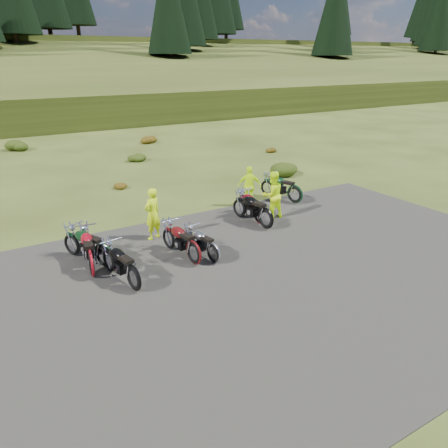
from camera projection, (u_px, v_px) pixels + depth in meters
ground at (222, 255)px, 14.44m from camera, size 300.00×300.00×0.00m
gravel_pad at (257, 279)px, 12.85m from camera, size 20.00×12.00×0.04m
hill_slope at (15, 109)px, 54.29m from camera, size 300.00×45.97×9.37m
conifer_27 at (187, 0)px, 66.29m from camera, size 5.72×5.72×15.00m
conifer_28 at (203, 1)px, 73.73m from camera, size 5.28×5.28×14.00m
conifer_31 at (336, 4)px, 72.31m from camera, size 7.04×7.04×18.00m
conifer_32 at (336, 5)px, 79.75m from camera, size 6.60×6.60×17.00m
conifer_33 at (337, 5)px, 87.19m from camera, size 6.16×6.16×16.00m
conifer_34 at (337, 6)px, 94.63m from camera, size 5.72×5.72×15.00m
conifer_35 at (337, 6)px, 102.07m from camera, size 5.28×5.28×14.00m
conifer_37 at (442, 8)px, 93.21m from camera, size 7.48×7.48×19.00m
conifer_38 at (435, 8)px, 100.65m from camera, size 7.04×7.04×18.00m
conifer_39 at (428, 9)px, 108.09m from camera, size 6.60×6.60×17.00m
conifer_40 at (423, 9)px, 115.53m from camera, size 6.16×6.16×16.00m
conifer_41 at (417, 12)px, 123.26m from camera, size 5.72×5.72×15.00m
shrub_3 at (18, 144)px, 30.13m from camera, size 1.56×1.56×0.92m
shrub_4 at (119, 184)px, 21.50m from camera, size 0.77×0.77×0.45m
shrub_5 at (136, 156)px, 27.10m from camera, size 1.03×1.03×0.61m
shrub_6 at (148, 138)px, 32.70m from camera, size 1.30×1.30×0.77m
shrub_7 at (285, 167)px, 23.96m from camera, size 1.56×1.56×0.92m
shrub_8 at (269, 149)px, 29.67m from camera, size 0.77×0.77×0.45m
motorcycle_0 at (135, 291)px, 12.22m from camera, size 1.07×2.28×1.15m
motorcycle_1 at (93, 276)px, 13.01m from camera, size 1.13×2.38×1.20m
motorcycle_2 at (105, 268)px, 13.56m from camera, size 1.65×2.37×1.19m
motorcycle_3 at (214, 263)px, 13.84m from camera, size 0.93×1.97×0.99m
motorcycle_4 at (194, 265)px, 13.75m from camera, size 1.00×2.28×1.16m
motorcycle_5 at (265, 229)px, 16.57m from camera, size 1.03×2.40×1.22m
motorcycle_6 at (259, 224)px, 17.09m from camera, size 0.91×2.19×1.12m
motorcycle_7 at (294, 204)px, 19.43m from camera, size 1.35×2.43×1.21m
person_middle at (153, 215)px, 15.35m from camera, size 0.80×0.67×1.86m
person_right_a at (272, 196)px, 17.37m from camera, size 0.95×0.76×1.90m
person_right_b at (249, 187)px, 18.85m from camera, size 1.08×0.91×1.73m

